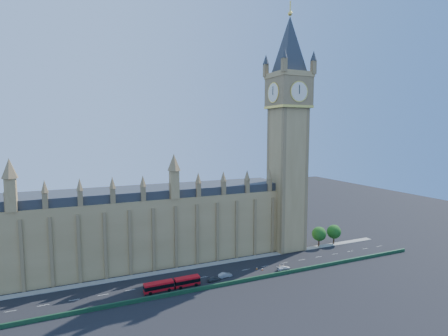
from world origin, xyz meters
name	(u,v)px	position (x,y,z in m)	size (l,w,h in m)	color
ground	(214,275)	(0.00, 0.00, 0.00)	(400.00, 400.00, 0.00)	black
palace_westminster	(128,227)	(-25.00, 22.00, 13.86)	(120.00, 20.00, 28.00)	#9B7E4B
elizabeth_tower	(288,117)	(38.00, 13.99, 54.56)	(20.59, 20.59, 105.00)	#9B7E4B
bridge_parapet	(225,284)	(0.00, -9.00, 0.60)	(160.00, 0.60, 1.20)	#1E4C2D
kerb_north	(205,265)	(0.00, 9.50, 0.08)	(160.00, 3.00, 0.16)	gray
tree_east_near	(319,233)	(52.22, 10.08, 5.64)	(6.00, 6.00, 8.50)	#382619
tree_east_far	(334,231)	(60.22, 10.08, 5.64)	(6.00, 6.00, 8.50)	#382619
red_bus	(172,284)	(-15.87, -4.55, 1.58)	(17.70, 3.12, 3.00)	red
car_grey	(213,279)	(-2.00, -4.19, 0.70)	(1.65, 4.10, 1.40)	#43474B
car_silver	(225,275)	(2.73, -2.95, 0.77)	(1.64, 4.70, 1.55)	#93959A
car_white	(284,268)	(24.23, -5.61, 0.74)	(2.09, 5.13, 1.49)	silver
cone_a	(284,265)	(26.28, -2.39, 0.33)	(0.50, 0.50, 0.67)	black
cone_b	(280,265)	(24.72, -2.20, 0.35)	(0.58, 0.58, 0.71)	black
cone_c	(262,269)	(17.16, -2.82, 0.39)	(0.62, 0.62, 0.79)	black
cone_d	(257,268)	(15.84, -1.25, 0.40)	(0.66, 0.66, 0.80)	black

